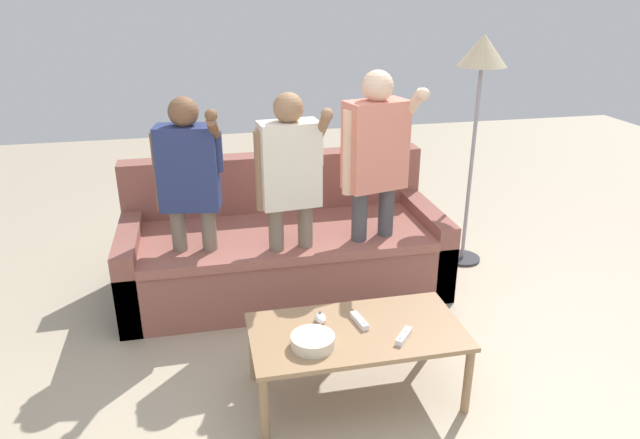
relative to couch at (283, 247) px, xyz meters
The scene contains 11 objects.
ground_plane 1.36m from the couch, 83.01° to the right, with size 12.00×12.00×0.00m, color tan.
couch is the anchor object (origin of this frame).
coffee_table 1.31m from the couch, 82.14° to the right, with size 1.08×0.56×0.40m.
snack_bowl 1.40m from the couch, 92.80° to the right, with size 0.21×0.21×0.06m, color beige.
game_remote_nunchuk 1.20m from the couch, 89.33° to the right, with size 0.06×0.09×0.05m.
floor_lamp 1.87m from the couch, ahead, with size 0.34×0.34×1.71m.
player_left 0.90m from the couch, 154.02° to the right, with size 0.42×0.34×1.43m.
player_center 0.73m from the couch, 90.53° to the right, with size 0.44×0.30×1.45m.
player_right 0.94m from the couch, 31.98° to the right, with size 0.50×0.33×1.55m.
game_remote_wand_near 1.48m from the couch, 74.91° to the right, with size 0.12×0.13×0.03m.
game_remote_wand_far 1.26m from the couch, 80.49° to the right, with size 0.06×0.16×0.03m.
Camera 1 is at (-0.69, -2.37, 2.02)m, focal length 32.34 mm.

